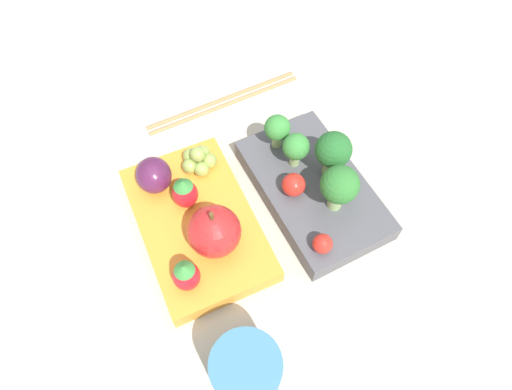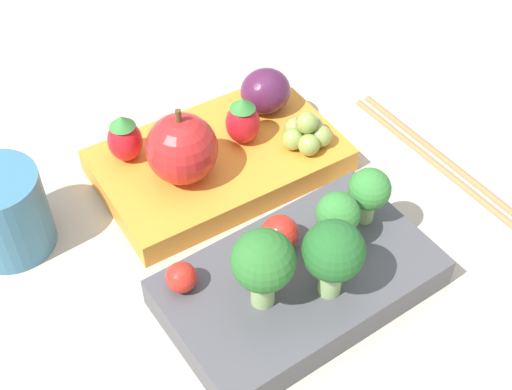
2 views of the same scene
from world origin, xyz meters
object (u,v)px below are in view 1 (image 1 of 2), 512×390
object	(u,v)px
plum	(154,175)
bento_box_savoury	(313,189)
bento_box_fruit	(197,223)
strawberry_0	(185,193)
chopsticks_pair	(224,101)
grape_cluster	(199,160)
cherry_tomato_0	(323,244)
strawberry_1	(186,275)
drinking_cup	(246,372)
broccoli_floret_1	(296,148)
apple	(214,231)
cherry_tomato_1	(294,185)
broccoli_floret_3	(277,129)
broccoli_floret_2	(332,149)
broccoli_floret_0	(339,186)

from	to	relation	value
plum	bento_box_savoury	bearing A→B (deg)	70.71
bento_box_fruit	strawberry_0	xyz separation A→B (m)	(-0.02, -0.00, 0.03)
strawberry_0	chopsticks_pair	bearing A→B (deg)	149.67
grape_cluster	bento_box_savoury	bearing A→B (deg)	59.25
cherry_tomato_0	strawberry_1	bearing A→B (deg)	-94.23
drinking_cup	broccoli_floret_1	bearing A→B (deg)	148.06
bento_box_savoury	strawberry_1	distance (m)	0.17
apple	strawberry_1	distance (m)	0.05
bento_box_fruit	plum	world-z (taller)	plum
cherry_tomato_1	drinking_cup	xyz separation A→B (m)	(0.16, -0.11, -0.01)
bento_box_savoury	broccoli_floret_1	size ratio (longest dim) A/B	4.29
broccoli_floret_3	drinking_cup	xyz separation A→B (m)	(0.23, -0.11, -0.02)
broccoli_floret_2	broccoli_floret_3	world-z (taller)	broccoli_floret_2
grape_cluster	strawberry_0	bearing A→B (deg)	-30.99
grape_cluster	drinking_cup	distance (m)	0.23
apple	strawberry_0	bearing A→B (deg)	-164.36
bento_box_savoury	plum	world-z (taller)	plum
broccoli_floret_1	grape_cluster	size ratio (longest dim) A/B	1.14
strawberry_1	drinking_cup	world-z (taller)	drinking_cup
bento_box_fruit	apple	distance (m)	0.05
broccoli_floret_0	strawberry_0	xyz separation A→B (m)	(-0.06, -0.15, -0.02)
cherry_tomato_1	bento_box_fruit	bearing A→B (deg)	-91.83
broccoli_floret_2	broccoli_floret_0	bearing A→B (deg)	-14.99
strawberry_1	strawberry_0	bearing A→B (deg)	166.24
broccoli_floret_2	cherry_tomato_1	size ratio (longest dim) A/B	2.32
bento_box_savoury	bento_box_fruit	world-z (taller)	bento_box_savoury
broccoli_floret_0	broccoli_floret_2	bearing A→B (deg)	165.01
grape_cluster	broccoli_floret_3	bearing A→B (deg)	87.83
bento_box_fruit	apple	size ratio (longest dim) A/B	3.14
bento_box_savoury	apple	distance (m)	0.13
apple	strawberry_0	xyz separation A→B (m)	(-0.06, -0.02, -0.01)
cherry_tomato_0	cherry_tomato_1	size ratio (longest dim) A/B	0.80
strawberry_1	broccoli_floret_3	bearing A→B (deg)	132.58
plum	chopsticks_pair	size ratio (longest dim) A/B	0.20
plum	drinking_cup	world-z (taller)	drinking_cup
strawberry_1	broccoli_floret_2	bearing A→B (deg)	112.84
bento_box_savoury	grape_cluster	xyz separation A→B (m)	(-0.07, -0.11, 0.02)
apple	bento_box_fruit	bearing A→B (deg)	-159.91
bento_box_savoury	chopsticks_pair	size ratio (longest dim) A/B	0.93
strawberry_1	chopsticks_pair	world-z (taller)	strawberry_1
broccoli_floret_1	drinking_cup	distance (m)	0.23
broccoli_floret_3	strawberry_1	xyz separation A→B (m)	(0.13, -0.14, -0.01)
bento_box_fruit	drinking_cup	bearing A→B (deg)	0.51
drinking_cup	chopsticks_pair	distance (m)	0.34
broccoli_floret_3	strawberry_0	bearing A→B (deg)	-71.59
chopsticks_pair	broccoli_floret_1	bearing A→B (deg)	17.88
broccoli_floret_0	apple	world-z (taller)	broccoli_floret_0
bento_box_savoury	drinking_cup	bearing A→B (deg)	-39.08
strawberry_0	chopsticks_pair	xyz separation A→B (m)	(-0.14, 0.08, -0.04)
broccoli_floret_1	cherry_tomato_1	world-z (taller)	broccoli_floret_1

